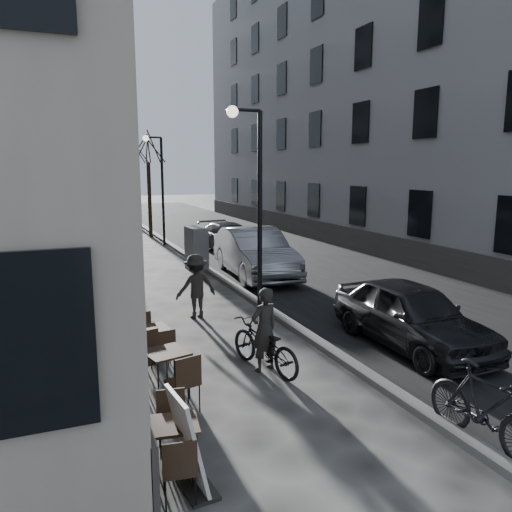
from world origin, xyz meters
TOP-DOWN VIEW (x-y plane):
  - ground at (0.00, 0.00)m, footprint 120.00×120.00m
  - road at (3.85, 16.00)m, footprint 7.30×60.00m
  - kerb at (0.20, 16.00)m, footprint 0.25×60.00m
  - building_left at (-6.00, 16.50)m, footprint 4.00×35.00m
  - building_right at (9.50, 16.50)m, footprint 4.00×35.00m
  - streetlamp_near at (-0.17, 6.00)m, footprint 0.90×0.28m
  - streetlamp_far at (-0.17, 18.00)m, footprint 0.90×0.28m
  - tree_near at (-0.10, 21.00)m, footprint 2.40×2.40m
  - tree_far at (-0.10, 27.00)m, footprint 2.40×2.40m
  - bistro_set_a at (-3.56, -0.02)m, footprint 0.63×1.40m
  - bistro_set_b at (-3.22, 2.08)m, footprint 0.78×1.61m
  - bistro_set_c at (-3.15, 3.64)m, footprint 0.64×1.41m
  - sign_board at (-3.47, -0.35)m, footprint 0.48×0.73m
  - utility_cabinet at (-0.11, 11.72)m, footprint 0.64×1.08m
  - bicycle at (-1.35, 2.50)m, footprint 1.12×1.91m
  - cyclist_rider at (-1.35, 2.50)m, footprint 0.65×0.52m
  - pedestrian_near at (-3.13, 8.76)m, footprint 0.74×0.59m
  - pedestrian_mid at (-1.64, 6.11)m, footprint 1.09×0.72m
  - pedestrian_far at (-3.12, 12.45)m, footprint 1.19×0.88m
  - car_near at (1.93, 2.49)m, footprint 1.62×4.01m
  - car_mid at (1.45, 9.98)m, footprint 2.04×5.03m
  - car_far at (2.30, 15.06)m, footprint 2.11×4.39m
  - moped at (0.35, -0.94)m, footprint 0.68×1.90m

SIDE VIEW (x-z plane):
  - ground at x=0.00m, z-range 0.00..0.00m
  - road at x=3.85m, z-range 0.00..0.00m
  - kerb at x=0.20m, z-range 0.00..0.12m
  - bistro_set_a at x=-3.56m, z-range 0.01..0.82m
  - bistro_set_c at x=-3.15m, z-range 0.01..0.82m
  - bistro_set_b at x=-3.22m, z-range 0.01..0.93m
  - bicycle at x=-1.35m, z-range 0.00..0.95m
  - sign_board at x=-3.47m, z-range -0.11..1.08m
  - moped at x=0.35m, z-range 0.00..1.12m
  - car_far at x=2.30m, z-range 0.00..1.23m
  - car_near at x=1.93m, z-range 0.00..1.37m
  - pedestrian_near at x=-3.13m, z-range 0.00..1.50m
  - cyclist_rider at x=-1.35m, z-range 0.00..1.55m
  - utility_cabinet at x=-0.11m, z-range 0.00..1.56m
  - pedestrian_mid at x=-1.64m, z-range 0.00..1.59m
  - car_mid at x=1.45m, z-range 0.00..1.62m
  - pedestrian_far at x=-3.12m, z-range 0.00..1.88m
  - streetlamp_near at x=-0.17m, z-range 0.62..5.71m
  - streetlamp_far at x=-0.17m, z-range 0.62..5.71m
  - tree_near at x=-0.10m, z-range 1.81..7.51m
  - tree_far at x=-0.10m, z-range 1.81..7.51m
  - building_left at x=-6.00m, z-range 0.00..16.00m
  - building_right at x=9.50m, z-range 0.00..16.00m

